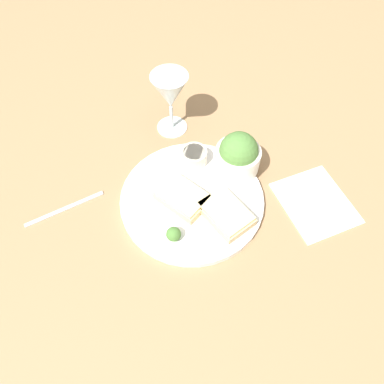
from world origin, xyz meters
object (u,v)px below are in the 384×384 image
object	(u,v)px
sauce_ramekin	(194,156)
wine_glass	(170,94)
cheese_toast_far	(226,213)
napkin	(316,203)
fork	(65,208)
cheese_toast_near	(182,197)
salad_bowl	(238,155)

from	to	relation	value
sauce_ramekin	wine_glass	xyz separation A→B (m)	(0.11, -0.06, 0.07)
cheese_toast_far	napkin	xyz separation A→B (m)	(-0.12, -0.15, -0.02)
cheese_toast_far	fork	bearing A→B (deg)	34.98
cheese_toast_far	fork	xyz separation A→B (m)	(0.27, 0.19, -0.02)
cheese_toast_near	wine_glass	xyz separation A→B (m)	(0.16, -0.15, 0.08)
wine_glass	napkin	world-z (taller)	wine_glass
cheese_toast_near	wine_glass	world-z (taller)	wine_glass
napkin	fork	xyz separation A→B (m)	(0.39, 0.34, 0.00)
salad_bowl	cheese_toast_near	xyz separation A→B (m)	(0.03, 0.14, -0.03)
sauce_ramekin	fork	xyz separation A→B (m)	(0.13, 0.26, -0.03)
cheese_toast_near	salad_bowl	bearing A→B (deg)	-103.93
cheese_toast_far	sauce_ramekin	bearing A→B (deg)	-26.59
salad_bowl	cheese_toast_far	distance (m)	0.13
salad_bowl	fork	world-z (taller)	salad_bowl
wine_glass	sauce_ramekin	bearing A→B (deg)	153.57
cheese_toast_near	wine_glass	bearing A→B (deg)	-43.07
sauce_ramekin	napkin	bearing A→B (deg)	-162.11
cheese_toast_far	napkin	world-z (taller)	cheese_toast_far
cheese_toast_far	napkin	distance (m)	0.19
cheese_toast_near	cheese_toast_far	xyz separation A→B (m)	(-0.09, -0.02, 0.00)
sauce_ramekin	cheese_toast_far	distance (m)	0.15
wine_glass	fork	bearing A→B (deg)	86.83
salad_bowl	fork	bearing A→B (deg)	54.86
cheese_toast_near	fork	distance (m)	0.24
sauce_ramekin	fork	world-z (taller)	sauce_ramekin
salad_bowl	fork	distance (m)	0.37
cheese_toast_near	wine_glass	size ratio (longest dim) A/B	0.68
wine_glass	napkin	size ratio (longest dim) A/B	0.75
salad_bowl	cheese_toast_far	size ratio (longest dim) A/B	0.83
salad_bowl	wine_glass	distance (m)	0.20
napkin	fork	bearing A→B (deg)	41.17
cheese_toast_far	napkin	size ratio (longest dim) A/B	0.58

